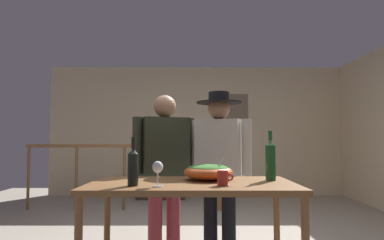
# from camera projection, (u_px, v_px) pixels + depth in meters

# --- Properties ---
(back_wall) EXTENTS (5.91, 0.10, 2.58)m
(back_wall) POSITION_uv_depth(u_px,v_px,m) (196.00, 131.00, 6.68)
(back_wall) COLOR beige
(back_wall) RESTS_ON ground_plane
(framed_picture) EXTENTS (0.60, 0.03, 0.54)m
(framed_picture) POSITION_uv_depth(u_px,v_px,m) (233.00, 107.00, 6.65)
(framed_picture) COLOR #74624D
(stair_railing) EXTENTS (3.15, 0.10, 1.09)m
(stair_railing) POSITION_uv_depth(u_px,v_px,m) (157.00, 166.00, 5.27)
(stair_railing) COLOR brown
(stair_railing) RESTS_ON ground_plane
(tv_console) EXTENTS (0.90, 0.40, 0.50)m
(tv_console) POSITION_uv_depth(u_px,v_px,m) (161.00, 185.00, 6.27)
(tv_console) COLOR #38281E
(tv_console) RESTS_ON ground_plane
(flat_screen_tv) EXTENTS (0.62, 0.12, 0.45)m
(flat_screen_tv) POSITION_uv_depth(u_px,v_px,m) (161.00, 158.00, 6.27)
(flat_screen_tv) COLOR black
(flat_screen_tv) RESTS_ON tv_console
(serving_table) EXTENTS (1.46, 0.77, 0.81)m
(serving_table) POSITION_uv_depth(u_px,v_px,m) (192.00, 193.00, 2.36)
(serving_table) COLOR brown
(serving_table) RESTS_ON ground_plane
(salad_bowl) EXTENTS (0.37, 0.37, 0.21)m
(salad_bowl) POSITION_uv_depth(u_px,v_px,m) (208.00, 171.00, 2.50)
(salad_bowl) COLOR #DB5B23
(salad_bowl) RESTS_ON serving_table
(wine_glass) EXTENTS (0.07, 0.07, 0.17)m
(wine_glass) POSITION_uv_depth(u_px,v_px,m) (158.00, 168.00, 2.15)
(wine_glass) COLOR silver
(wine_glass) RESTS_ON serving_table
(wine_bottle_green) EXTENTS (0.08, 0.08, 0.37)m
(wine_bottle_green) POSITION_uv_depth(u_px,v_px,m) (271.00, 160.00, 2.48)
(wine_bottle_green) COLOR #1E5628
(wine_bottle_green) RESTS_ON serving_table
(wine_bottle_dark) EXTENTS (0.07, 0.07, 0.32)m
(wine_bottle_dark) POSITION_uv_depth(u_px,v_px,m) (133.00, 166.00, 2.19)
(wine_bottle_dark) COLOR black
(wine_bottle_dark) RESTS_ON serving_table
(mug_red) EXTENTS (0.11, 0.07, 0.10)m
(mug_red) POSITION_uv_depth(u_px,v_px,m) (223.00, 178.00, 2.19)
(mug_red) COLOR #B7332D
(mug_red) RESTS_ON serving_table
(person_standing_left) EXTENTS (0.57, 0.38, 1.54)m
(person_standing_left) POSITION_uv_depth(u_px,v_px,m) (165.00, 162.00, 3.11)
(person_standing_left) COLOR #9E3842
(person_standing_left) RESTS_ON ground_plane
(person_standing_right) EXTENTS (0.57, 0.43, 1.57)m
(person_standing_right) POSITION_uv_depth(u_px,v_px,m) (219.00, 159.00, 3.11)
(person_standing_right) COLOR black
(person_standing_right) RESTS_ON ground_plane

